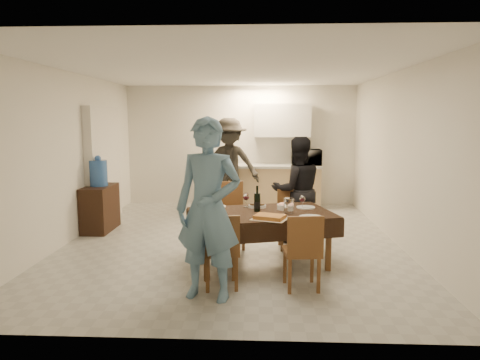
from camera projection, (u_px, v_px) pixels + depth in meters
The scene contains 33 objects.
floor at pixel (232, 241), 6.64m from camera, with size 5.00×6.00×0.02m, color #9C9D98.
ceiling at pixel (232, 69), 6.27m from camera, with size 5.00×6.00×0.02m, color white.
wall_back at pixel (241, 146), 9.42m from camera, with size 5.00×0.02×2.60m, color silver.
wall_front at pixel (209, 190), 3.49m from camera, with size 5.00×0.02×2.60m, color silver.
wall_left at pixel (70, 157), 6.57m from camera, with size 0.02×6.00×2.60m, color silver.
wall_right at pixel (400, 158), 6.34m from camera, with size 0.02×6.00×2.60m, color silver.
stub_partition at pixel (104, 165), 7.78m from camera, with size 0.15×1.40×2.10m, color silver.
kitchen_base_cabinet at pixel (268, 187), 9.20m from camera, with size 2.20×0.60×0.86m, color tan.
kitchen_worktop at pixel (268, 166), 9.14m from camera, with size 2.24×0.64×0.05m, color #A9A9A4.
upper_cabinet at pixel (282, 120), 9.13m from camera, with size 1.20×0.34×0.70m, color silver.
dining_table at pixel (261, 215), 5.47m from camera, with size 2.00×1.48×0.70m.
chair_near_left at pixel (220, 244), 4.69m from camera, with size 0.45×0.45×0.46m.
chair_near_right at pixel (303, 244), 4.65m from camera, with size 0.43×0.43×0.46m.
chair_far_left at pixel (230, 210), 6.15m from camera, with size 0.50×0.50×0.52m.
chair_far_right at pixel (292, 215), 6.13m from camera, with size 0.41×0.41×0.46m.
console at pixel (100, 208), 7.24m from camera, with size 0.41×0.83×0.76m, color black.
water_jug at pixel (98, 173), 7.16m from camera, with size 0.29×0.29×0.43m, color #396ECB.
wine_bottle at pixel (257, 199), 5.49m from camera, with size 0.08×0.08×0.34m, color black, non-canonical shape.
water_pitcher at pixel (289, 206), 5.38m from camera, with size 0.13×0.13×0.19m, color white.
savoury_tart at pixel (270, 217), 5.08m from camera, with size 0.40×0.30×0.05m, color #B67F35.
salad_bowl at pixel (284, 207), 5.62m from camera, with size 0.18×0.18×0.07m, color white.
mushroom_dish at pixel (257, 206), 5.74m from camera, with size 0.21×0.21×0.04m, color white.
wine_glass_a at pixel (216, 209), 5.23m from camera, with size 0.08×0.08×0.18m, color white, non-canonical shape.
wine_glass_b at pixel (302, 202), 5.67m from camera, with size 0.08×0.08×0.18m, color white, non-canonical shape.
wine_glass_c at pixel (246, 200), 5.76m from camera, with size 0.09×0.09×0.20m, color white, non-canonical shape.
plate_near_left at pixel (212, 216), 5.19m from camera, with size 0.26×0.26×0.01m, color white.
plate_near_right at pixel (311, 217), 5.14m from camera, with size 0.29×0.29×0.02m, color white.
plate_far_left at pixel (217, 206), 5.79m from camera, with size 0.25×0.25×0.01m, color white.
plate_far_right at pixel (306, 207), 5.73m from camera, with size 0.25×0.25×0.01m, color white.
microwave at pixel (307, 157), 9.07m from camera, with size 0.61×0.41×0.34m, color silver.
person_near at pixel (208, 209), 4.41m from camera, with size 0.70×0.46×1.91m, color #6089AC.
person_far at pixel (297, 190), 6.46m from camera, with size 0.79×0.61×1.62m, color black.
person_kitchen at pixel (229, 165), 8.72m from camera, with size 1.23×0.71×1.90m, color black.
Camera 1 is at (0.41, -6.43, 1.88)m, focal length 32.00 mm.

